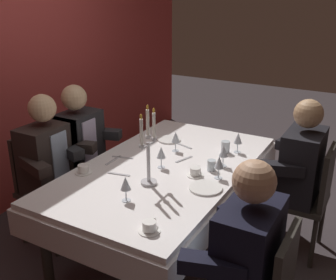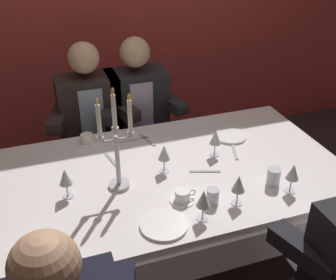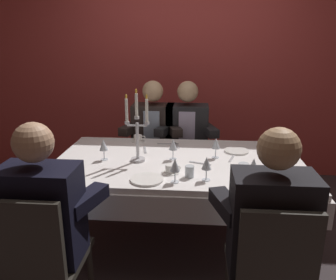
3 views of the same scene
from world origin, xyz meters
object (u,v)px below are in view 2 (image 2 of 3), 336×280
Objects in this scene: coffee_cup_0 at (26,243)px; coffee_cup_2 at (87,139)px; dinner_plate_0 at (230,136)px; wine_glass_3 at (293,172)px; seated_diner_2 at (137,105)px; wine_glass_1 at (65,177)px; candelabra at (117,150)px; dinner_plate_1 at (164,225)px; wine_glass_2 at (164,153)px; wine_glass_4 at (238,184)px; water_tumbler_0 at (274,177)px; coffee_cup_1 at (183,196)px; wine_glass_5 at (203,200)px; seated_diner_1 at (89,112)px; wine_glass_0 at (215,138)px; water_tumbler_1 at (213,196)px; dining_table at (172,188)px.

coffee_cup_0 is 0.89m from coffee_cup_2.
dinner_plate_0 is 0.62m from wine_glass_3.
wine_glass_1 is at bearing -123.30° from seated_diner_2.
dinner_plate_1 is at bearing -71.36° from candelabra.
wine_glass_2 is (0.27, 0.06, -0.11)m from candelabra.
candelabra is 3.37× the size of wine_glass_4.
coffee_cup_2 is at bearing 128.44° from wine_glass_2.
dinner_plate_1 is 1.68× the size of coffee_cup_2.
candelabra is 5.83× the size of water_tumbler_0.
coffee_cup_1 is (-0.49, 0.03, -0.02)m from water_tumbler_0.
wine_glass_4 is 1.02m from coffee_cup_2.
seated_diner_2 reaches higher than coffee_cup_0.
seated_diner_2 is (0.35, 0.94, -0.23)m from candelabra.
water_tumbler_0 reaches higher than dinner_plate_0.
wine_glass_4 and wine_glass_5 have the same top height.
wine_glass_2 is 0.13× the size of seated_diner_2.
wine_glass_2 is 1.00× the size of wine_glass_5.
wine_glass_1 is at bearing 136.66° from dinner_plate_1.
dinner_plate_0 is 0.89m from coffee_cup_2.
wine_glass_1 is 0.13× the size of seated_diner_1.
candelabra is 0.60m from coffee_cup_0.
candelabra is at bearing -80.60° from coffee_cup_2.
wine_glass_2 and wine_glass_3 have the same top height.
coffee_cup_2 is at bearing 138.85° from water_tumbler_0.
wine_glass_2 is (0.14, 0.42, 0.11)m from dinner_plate_1.
water_tumbler_0 is at bearing -70.67° from seated_diner_2.
wine_glass_4 is 1.73× the size of water_tumbler_0.
wine_glass_1 reaches higher than coffee_cup_1.
wine_glass_3 is at bearing -16.86° from wine_glass_1.
dinner_plate_0 is 0.78m from seated_diner_2.
coffee_cup_1 is at bearing -22.25° from wine_glass_1.
seated_diner_2 reaches higher than wine_glass_4.
wine_glass_1 is 1.24× the size of coffee_cup_2.
candelabra is 1.03m from seated_diner_2.
dinner_plate_1 is 1.30m from seated_diner_1.
wine_glass_5 is 0.79m from coffee_cup_0.
water_tumbler_0 reaches higher than coffee_cup_2.
wine_glass_0 reaches higher than water_tumbler_0.
seated_diner_2 reaches higher than water_tumbler_1.
wine_glass_4 is at bearing -54.13° from coffee_cup_2.
dinner_plate_1 is 0.68m from wine_glass_0.
seated_diner_1 reaches higher than coffee_cup_1.
wine_glass_1 is 0.68m from wine_glass_5.
wine_glass_3 is at bearing -6.06° from water_tumbler_1.
candelabra is 0.45× the size of seated_diner_2.
wine_glass_2 is 1.00× the size of wine_glass_4.
wine_glass_4 is 2.04× the size of water_tumbler_1.
wine_glass_2 is 1.24× the size of coffee_cup_0.
wine_glass_4 reaches higher than dinner_plate_1.
dining_table is 11.83× the size of wine_glass_1.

